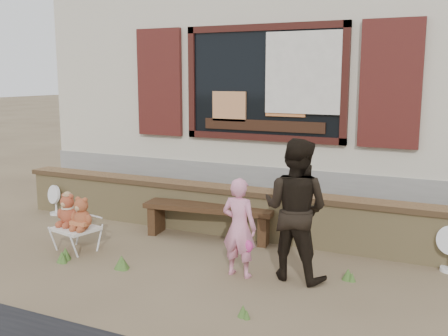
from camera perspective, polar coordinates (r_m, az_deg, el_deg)
The scene contains 11 objects.
ground at distance 6.41m, azimuth -2.35°, elevation -9.69°, with size 80.00×80.00×0.00m, color brown.
shopfront at distance 10.22m, azimuth 9.59°, elevation 8.99°, with size 8.04×5.13×4.00m.
brick_wall at distance 7.17m, azimuth 1.39°, elevation -4.69°, with size 7.10×0.36×0.67m.
bench at distance 7.04m, azimuth -1.68°, elevation -5.05°, with size 1.81×0.59×0.45m.
folding_chair at distance 6.81m, azimuth -15.82°, elevation -6.45°, with size 0.58×0.53×0.30m.
teddy_bear_left at distance 6.86m, azimuth -16.61°, elevation -4.32°, with size 0.31×0.26×0.42m, color brown, non-canonical shape.
teddy_bear_right at distance 6.64m, azimuth -15.19°, elevation -4.73°, with size 0.30×0.26×0.41m, color brown, non-canonical shape.
child at distance 5.69m, azimuth 1.66°, elevation -6.48°, with size 0.40×0.26×1.09m, color pink.
adult at distance 5.63m, azimuth 7.79°, elevation -4.48°, with size 0.74×0.58×1.52m, color black.
fan_left at distance 8.66m, azimuth -17.84°, elevation -3.30°, with size 0.31×0.20×0.47m.
grass_tufts at distance 6.23m, azimuth -12.30°, elevation -9.84°, with size 4.61×1.41×0.15m.
Camera 1 is at (2.84, -5.33, 2.17)m, focal length 42.00 mm.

